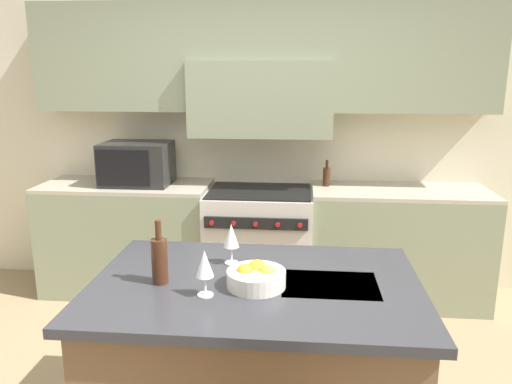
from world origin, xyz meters
TOP-DOWN VIEW (x-y plane):
  - back_cabinetry at (0.00, 2.06)m, footprint 10.00×0.46m
  - back_counter at (0.00, 1.82)m, footprint 3.68×0.62m
  - range_stove at (0.00, 1.80)m, footprint 0.86×0.70m
  - microwave at (-1.02, 1.81)m, footprint 0.55×0.42m
  - kitchen_island at (0.14, 0.01)m, footprint 1.54×1.04m
  - wine_bottle at (-0.31, -0.04)m, footprint 0.08×0.08m
  - wine_glass_near at (-0.07, -0.16)m, footprint 0.08×0.08m
  - wine_glass_far at (-0.01, 0.23)m, footprint 0.08×0.08m
  - fruit_bowl at (0.14, -0.04)m, footprint 0.27×0.27m
  - oil_bottle_on_counter at (0.54, 1.90)m, footprint 0.06×0.06m

SIDE VIEW (x-z plane):
  - kitchen_island at x=0.14m, z-range 0.00..0.91m
  - range_stove at x=0.00m, z-range 0.00..0.92m
  - back_counter at x=0.00m, z-range 0.00..0.95m
  - fruit_bowl at x=0.14m, z-range 0.90..1.01m
  - wine_bottle at x=-0.31m, z-range 0.87..1.18m
  - oil_bottle_on_counter at x=0.54m, z-range 0.92..1.14m
  - wine_glass_near at x=-0.07m, z-range 0.95..1.16m
  - wine_glass_far at x=-0.01m, z-range 0.95..1.16m
  - microwave at x=-1.02m, z-range 0.95..1.30m
  - back_cabinetry at x=0.00m, z-range 0.25..2.95m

